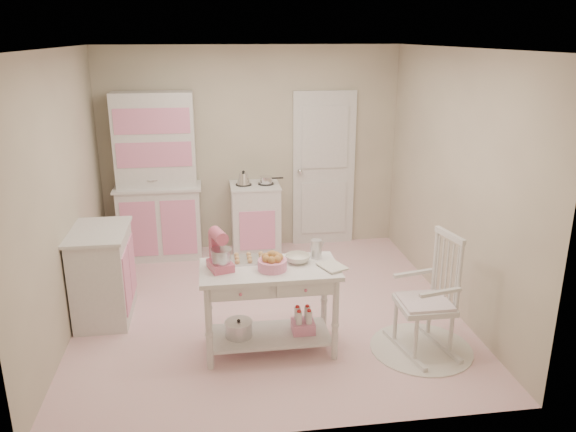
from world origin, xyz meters
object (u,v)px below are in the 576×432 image
object	(u,v)px
work_table	(270,309)
rocking_chair	(425,294)
stove	(255,219)
stand_mixer	(220,251)
hutch	(157,177)
base_cabinet	(103,274)
bread_basket	(272,265)

from	to	relation	value
work_table	rocking_chair	bearing A→B (deg)	-8.29
stove	stand_mixer	world-z (taller)	stand_mixer
hutch	work_table	size ratio (longest dim) A/B	1.73
work_table	base_cabinet	bearing A→B (deg)	151.36
stove	rocking_chair	bearing A→B (deg)	-63.59
rocking_chair	bread_basket	bearing A→B (deg)	161.89
stove	stand_mixer	bearing A→B (deg)	-101.92
hutch	stand_mixer	bearing A→B (deg)	-73.69
hutch	stove	xyz separation A→B (m)	(1.20, -0.05, -0.58)
stand_mixer	rocking_chair	bearing A→B (deg)	-24.19
rocking_chair	bread_basket	distance (m)	1.37
work_table	bread_basket	bearing A→B (deg)	-68.20
hutch	bread_basket	size ratio (longest dim) A/B	8.32
base_cabinet	stand_mixer	size ratio (longest dim) A/B	2.71
stove	work_table	size ratio (longest dim) A/B	0.77
work_table	stand_mixer	distance (m)	0.71
stove	work_table	xyz separation A→B (m)	(-0.08, -2.37, -0.06)
stove	base_cabinet	size ratio (longest dim) A/B	1.00
rocking_chair	bread_basket	xyz separation A→B (m)	(-1.33, 0.15, 0.30)
stove	bread_basket	world-z (taller)	stove
rocking_chair	bread_basket	world-z (taller)	rocking_chair
rocking_chair	stand_mixer	size ratio (longest dim) A/B	3.24
stove	bread_basket	bearing A→B (deg)	-91.34
stove	base_cabinet	xyz separation A→B (m)	(-1.64, -1.52, 0.00)
stand_mixer	bread_basket	xyz separation A→B (m)	(0.44, -0.07, -0.12)
bread_basket	stand_mixer	bearing A→B (deg)	170.96
work_table	stand_mixer	size ratio (longest dim) A/B	3.53
hutch	stove	bearing A→B (deg)	-2.39
bread_basket	work_table	bearing A→B (deg)	111.80
stove	stand_mixer	xyz separation A→B (m)	(-0.50, -2.35, 0.51)
rocking_chair	hutch	bearing A→B (deg)	121.58
rocking_chair	stand_mixer	bearing A→B (deg)	161.20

